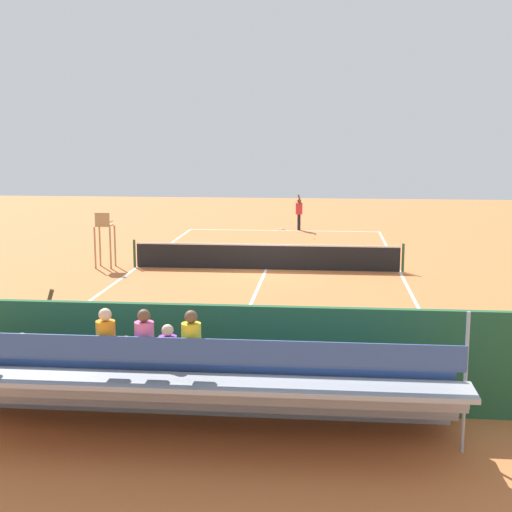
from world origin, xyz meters
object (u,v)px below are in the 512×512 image
(bleacher_stand, at_px, (177,383))
(tennis_player, at_px, (299,211))
(line_judge, at_px, (48,334))
(tennis_ball_near, at_px, (314,239))
(courtside_bench, at_px, (320,370))
(umpire_chair, at_px, (104,234))
(tennis_racket, at_px, (280,229))
(equipment_bag, at_px, (245,388))
(tennis_net, at_px, (266,256))

(bleacher_stand, xyz_separation_m, tennis_player, (-1.02, -26.63, 0.05))
(bleacher_stand, height_order, line_judge, bleacher_stand)
(line_judge, bearing_deg, tennis_ball_near, -103.81)
(courtside_bench, bearing_deg, line_judge, -4.32)
(tennis_ball_near, bearing_deg, umpire_chair, 46.40)
(tennis_racket, bearing_deg, equipment_bag, 92.15)
(equipment_bag, relative_size, line_judge, 0.47)
(courtside_bench, height_order, line_judge, line_judge)
(tennis_racket, bearing_deg, bleacher_stand, 89.98)
(tennis_net, relative_size, tennis_ball_near, 156.06)
(umpire_chair, relative_size, line_judge, 1.11)
(tennis_player, bearing_deg, line_judge, 79.98)
(tennis_racket, bearing_deg, tennis_player, 171.91)
(equipment_bag, bearing_deg, tennis_ball_near, -92.54)
(equipment_bag, distance_m, tennis_racket, 24.83)
(equipment_bag, distance_m, tennis_ball_near, 21.46)
(tennis_net, distance_m, umpire_chair, 6.26)
(umpire_chair, distance_m, tennis_ball_near, 11.47)
(umpire_chair, bearing_deg, tennis_player, -121.34)
(courtside_bench, xyz_separation_m, equipment_bag, (1.45, 0.13, -0.38))
(equipment_bag, bearing_deg, line_judge, -7.55)
(tennis_player, bearing_deg, courtside_bench, 93.19)
(tennis_ball_near, bearing_deg, line_judge, 76.19)
(line_judge, bearing_deg, umpire_chair, -77.80)
(umpire_chair, height_order, courtside_bench, umpire_chair)
(tennis_net, relative_size, courtside_bench, 5.72)
(bleacher_stand, bearing_deg, tennis_player, -92.20)
(umpire_chair, distance_m, equipment_bag, 14.93)
(umpire_chair, relative_size, courtside_bench, 1.19)
(courtside_bench, height_order, equipment_bag, courtside_bench)
(tennis_net, distance_m, line_judge, 13.32)
(bleacher_stand, bearing_deg, line_judge, -37.85)
(equipment_bag, bearing_deg, bleacher_stand, 64.41)
(bleacher_stand, bearing_deg, equipment_bag, -115.59)
(tennis_racket, height_order, tennis_ball_near, tennis_ball_near)
(tennis_net, xyz_separation_m, tennis_player, (-0.79, -11.27, 0.51))
(tennis_net, height_order, tennis_racket, tennis_net)
(tennis_player, distance_m, tennis_racket, 1.43)
(tennis_net, height_order, line_judge, line_judge)
(equipment_bag, height_order, tennis_ball_near, equipment_bag)
(umpire_chair, height_order, tennis_ball_near, umpire_chair)
(umpire_chair, bearing_deg, tennis_net, -178.01)
(umpire_chair, relative_size, tennis_ball_near, 32.42)
(courtside_bench, distance_m, tennis_ball_near, 21.33)
(tennis_player, relative_size, tennis_ball_near, 29.18)
(tennis_player, distance_m, tennis_ball_near, 3.48)
(courtside_bench, bearing_deg, tennis_ball_near, -88.66)
(tennis_player, bearing_deg, tennis_racket, -8.09)
(umpire_chair, bearing_deg, tennis_ball_near, -133.60)
(umpire_chair, relative_size, tennis_racket, 4.03)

